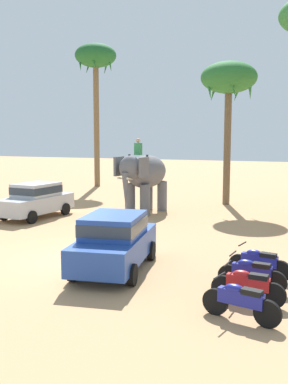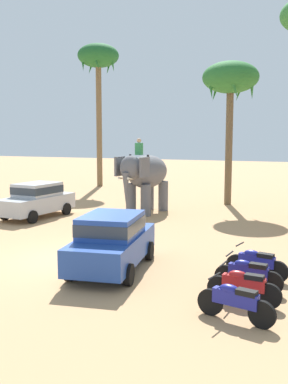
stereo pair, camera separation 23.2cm
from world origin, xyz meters
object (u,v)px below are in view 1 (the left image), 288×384
Objects in this scene: motorcycle_second_in_row at (248,285)px; motorcycle_mid_row at (252,273)px; motorcycle_fourth_in_row at (259,262)px; elephant_with_mahout at (144,175)px; palm_tree_left_of_road at (229,82)px; car_sedan_foreground at (115,240)px; palm_tree_far_back at (96,62)px; car_parked_far_side at (36,199)px; motorcycle_nearest_camera at (241,300)px.

motorcycle_mid_row is at bearing 92.72° from motorcycle_second_in_row.
motorcycle_second_in_row and motorcycle_fourth_in_row have the same top height.
palm_tree_left_of_road is (3.38, 4.56, 5.08)m from elephant_with_mahout.
car_sedan_foreground is 4.31m from motorcycle_second_in_row.
motorcycle_fourth_in_row is at bearing 11.20° from car_sedan_foreground.
motorcycle_mid_row is (-0.05, 0.97, 0.00)m from motorcycle_second_in_row.
elephant_with_mahout is 12.88m from motorcycle_second_in_row.
palm_tree_far_back is (-15.00, 18.89, 9.23)m from motorcycle_fourth_in_row.
motorcycle_fourth_in_row is (6.92, -8.70, -1.53)m from elephant_with_mahout.
elephant_with_mahout reaches higher than car_parked_far_side.
car_parked_far_side is 2.35× the size of motorcycle_mid_row.
palm_tree_left_of_road is at bearing 44.36° from car_parked_far_side.
car_sedan_foreground is 4.09m from motorcycle_mid_row.
car_sedan_foreground is 2.43× the size of motorcycle_nearest_camera.
motorcycle_nearest_camera is (6.92, -11.84, -1.53)m from elephant_with_mahout.
palm_tree_left_of_road is (-3.53, 15.32, 6.60)m from motorcycle_second_in_row.
car_parked_far_side is 2.39× the size of motorcycle_nearest_camera.
car_parked_far_side is 14.36m from motorcycle_nearest_camera.
elephant_with_mahout reaches higher than motorcycle_fourth_in_row.
motorcycle_second_in_row is 17.06m from palm_tree_left_of_road.
motorcycle_nearest_camera and motorcycle_mid_row have the same top height.
palm_tree_left_of_road reaches higher than motorcycle_second_in_row.
palm_tree_far_back reaches higher than palm_tree_left_of_road.
palm_tree_far_back is (-14.99, 22.03, 9.23)m from motorcycle_nearest_camera.
car_sedan_foreground is at bearing 150.43° from motorcycle_nearest_camera.
motorcycle_second_in_row is 27.37m from palm_tree_far_back.
motorcycle_fourth_in_row is (4.11, 0.81, -0.46)m from car_sedan_foreground.
motorcycle_nearest_camera is 18.03m from palm_tree_left_of_road.
motorcycle_second_in_row is 2.06m from motorcycle_fourth_in_row.
motorcycle_second_in_row is 1.00× the size of motorcycle_mid_row.
elephant_with_mahout is at bearing -51.62° from palm_tree_far_back.
motorcycle_mid_row is 0.16× the size of palm_tree_far_back.
motorcycle_fourth_in_row is at bearing -51.55° from palm_tree_far_back.
car_parked_far_side is 2.38× the size of motorcycle_fourth_in_row.
car_sedan_foreground and car_parked_far_side have the same top height.
elephant_with_mahout is (-2.81, 9.51, 1.06)m from car_sedan_foreground.
motorcycle_mid_row is at bearing -54.97° from elephant_with_mahout.
car_sedan_foreground reaches higher than motorcycle_mid_row.
palm_tree_far_back is at bearing 153.83° from palm_tree_left_of_road.
elephant_with_mahout is 0.36× the size of palm_tree_far_back.
elephant_with_mahout is at bearing 34.93° from car_parked_far_side.
elephant_with_mahout is 7.62m from palm_tree_left_of_road.
palm_tree_left_of_road is at bearing 102.17° from motorcycle_nearest_camera.
elephant_with_mahout reaches higher than motorcycle_second_in_row.
car_sedan_foreground is at bearing -73.52° from elephant_with_mahout.
motorcycle_fourth_in_row is 15.23m from palm_tree_left_of_road.
palm_tree_left_of_road is at bearing 103.64° from motorcycle_mid_row.
palm_tree_left_of_road is at bearing 53.44° from elephant_with_mahout.
car_parked_far_side is at bearing 149.61° from motorcycle_mid_row.
elephant_with_mahout is at bearing 125.03° from motorcycle_mid_row.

